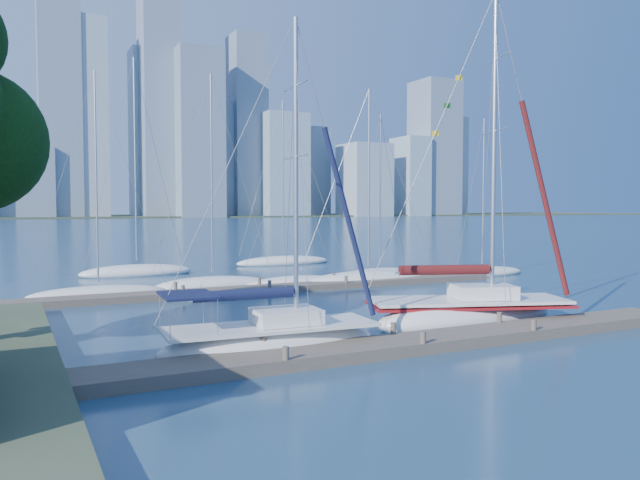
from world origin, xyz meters
name	(u,v)px	position (x,y,z in m)	size (l,w,h in m)	color
ground	(407,350)	(0.00, 0.00, 0.00)	(700.00, 700.00, 0.00)	#18374E
near_dock	(408,344)	(0.00, 0.00, 0.20)	(26.00, 2.00, 0.40)	#4F443A
far_dock	(280,288)	(2.00, 16.00, 0.18)	(30.00, 1.80, 0.36)	#4F443A
far_shore	(35,217)	(0.00, 320.00, 0.00)	(800.00, 100.00, 1.50)	#38472D
sailboat_navy	(271,324)	(-4.36, 1.84, 0.95)	(8.02, 3.07, 11.93)	white
sailboat_maroon	(469,297)	(5.18, 2.96, 1.11)	(9.41, 5.71, 14.62)	white
bg_boat_0	(98,293)	(-7.94, 18.11, 0.23)	(7.58, 4.63, 12.66)	white
bg_boat_1	(213,284)	(-1.22, 18.98, 0.27)	(7.50, 4.12, 13.32)	white
bg_boat_2	(296,282)	(3.86, 17.81, 0.22)	(6.77, 4.47, 10.47)	white
bg_boat_3	(368,279)	(8.72, 17.06, 0.27)	(9.29, 4.48, 12.97)	white
bg_boat_4	(380,275)	(10.86, 19.08, 0.25)	(6.84, 4.61, 11.68)	white
bg_boat_5	(482,272)	(18.38, 17.14, 0.22)	(7.56, 4.45, 11.62)	white
bg_boat_6	(137,271)	(-3.99, 28.55, 0.30)	(8.34, 5.45, 16.05)	white
bg_boat_7	(283,261)	(9.02, 31.80, 0.27)	(8.78, 3.25, 14.44)	white
skyline	(86,138)	(21.34, 290.27, 37.10)	(501.30, 51.31, 124.17)	#859CAC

